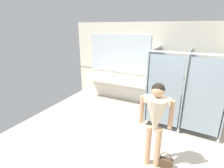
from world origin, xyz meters
TOP-DOWN VIEW (x-y plane):
  - ground_plane at (0.00, 0.00)m, footprint 7.19×6.16m
  - wall_back at (0.00, 2.84)m, footprint 7.19×0.12m
  - wall_back_tile_band at (0.00, 2.78)m, footprint 7.19×0.01m
  - vanity_counter at (-1.90, 2.57)m, footprint 2.37×0.55m
  - mirror_panel at (-1.90, 2.77)m, footprint 2.27×0.02m
  - bathroom_stalls at (0.44, 1.83)m, footprint 1.83×1.49m
  - person_standing at (0.09, -0.02)m, footprint 0.59×0.43m
  - handbag at (0.34, 0.02)m, footprint 0.28×0.11m
  - soap_dispenser at (-2.10, 2.65)m, footprint 0.07×0.07m
  - paper_cup at (-2.59, 2.37)m, footprint 0.07×0.07m
  - floor_drain_cover at (-0.50, 0.82)m, footprint 0.14×0.14m

SIDE VIEW (x-z plane):
  - ground_plane at x=0.00m, z-range -0.10..0.00m
  - floor_drain_cover at x=-0.50m, z-range 0.00..0.01m
  - handbag at x=0.34m, z-range -0.06..0.28m
  - vanity_counter at x=-1.90m, z-range 0.14..1.11m
  - paper_cup at x=-2.59m, z-range 0.85..0.95m
  - soap_dispenser at x=-2.10m, z-range 0.84..1.05m
  - wall_back_tile_band at x=0.00m, z-range 1.02..1.08m
  - bathroom_stalls at x=0.44m, z-range 0.05..2.10m
  - person_standing at x=0.09m, z-range 0.23..1.92m
  - wall_back at x=0.00m, z-range 0.00..2.73m
  - mirror_panel at x=-1.90m, z-range 1.00..2.34m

